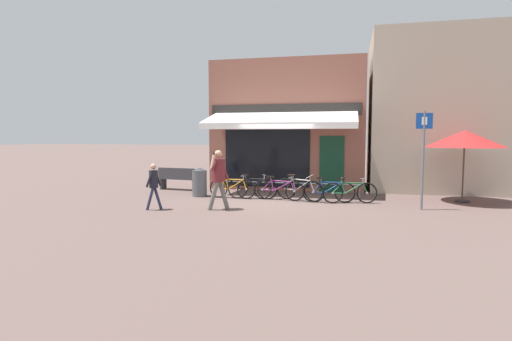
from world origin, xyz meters
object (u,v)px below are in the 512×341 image
object	(u,v)px
bicycle_black	(252,188)
cafe_parasol	(465,139)
bicycle_blue	(329,191)
pedestrian_adult	(218,173)
bicycle_silver	(299,189)
bicycle_orange	(232,188)
parking_sign	(423,150)
litter_bin	(200,182)
bicycle_purple	(278,189)
pedestrian_child	(154,181)
park_bench	(178,178)
bicycle_green	(350,192)

from	to	relation	value
bicycle_black	cafe_parasol	xyz separation A→B (m)	(6.66, 0.86, 1.63)
bicycle_blue	pedestrian_adult	distance (m)	3.65
bicycle_black	bicycle_silver	world-z (taller)	bicycle_silver
bicycle_orange	bicycle_black	xyz separation A→B (m)	(0.68, 0.05, 0.02)
pedestrian_adult	parking_sign	world-z (taller)	parking_sign
parking_sign	bicycle_blue	bearing A→B (deg)	165.54
bicycle_black	litter_bin	world-z (taller)	litter_bin
bicycle_black	bicycle_blue	size ratio (longest dim) A/B	1.02
litter_bin	bicycle_black	bearing A→B (deg)	-3.20
bicycle_purple	parking_sign	bearing A→B (deg)	-0.90
litter_bin	cafe_parasol	size ratio (longest dim) A/B	0.42
pedestrian_child	litter_bin	xyz separation A→B (m)	(0.33, 2.70, -0.31)
pedestrian_adult	park_bench	distance (m)	4.63
bicycle_purple	litter_bin	size ratio (longest dim) A/B	1.74
bicycle_black	bicycle_silver	bearing A→B (deg)	-4.61
pedestrian_child	litter_bin	bearing A→B (deg)	-105.32
bicycle_black	parking_sign	distance (m)	5.41
litter_bin	park_bench	size ratio (longest dim) A/B	0.61
bicycle_purple	park_bench	world-z (taller)	park_bench
pedestrian_adult	litter_bin	bearing A→B (deg)	-58.61
bicycle_green	litter_bin	xyz separation A→B (m)	(-5.09, 0.29, 0.15)
bicycle_purple	bicycle_blue	xyz separation A→B (m)	(1.64, -0.09, 0.00)
bicycle_green	cafe_parasol	xyz separation A→B (m)	(3.49, 1.04, 1.65)
bicycle_purple	parking_sign	distance (m)	4.55
bicycle_purple	bicycle_green	size ratio (longest dim) A/B	1.02
pedestrian_adult	pedestrian_child	world-z (taller)	pedestrian_adult
litter_bin	bicycle_orange	bearing A→B (deg)	-7.20
litter_bin	parking_sign	world-z (taller)	parking_sign
bicycle_purple	bicycle_orange	bearing A→B (deg)	-171.65
litter_bin	parking_sign	xyz separation A→B (m)	(7.09, -0.95, 1.19)
bicycle_black	litter_bin	bearing A→B (deg)	174.42
pedestrian_adult	bicycle_blue	bearing A→B (deg)	-147.98
bicycle_silver	pedestrian_adult	size ratio (longest dim) A/B	0.98
bicycle_black	pedestrian_child	distance (m)	3.46
bicycle_orange	park_bench	size ratio (longest dim) A/B	1.00
bicycle_blue	cafe_parasol	xyz separation A→B (m)	(4.13, 1.02, 1.65)
bicycle_purple	pedestrian_adult	xyz separation A→B (m)	(-1.36, -2.07, 0.69)
bicycle_orange	parking_sign	bearing A→B (deg)	-4.58
pedestrian_child	cafe_parasol	distance (m)	9.63
bicycle_silver	bicycle_blue	size ratio (longest dim) A/B	1.01
pedestrian_child	parking_sign	xyz separation A→B (m)	(7.42, 1.74, 0.88)
pedestrian_child	cafe_parasol	xyz separation A→B (m)	(8.91, 3.45, 1.19)
bicycle_blue	bicycle_purple	bearing A→B (deg)	169.43
park_bench	bicycle_orange	bearing A→B (deg)	-22.43
parking_sign	bicycle_orange	bearing A→B (deg)	172.26
bicycle_black	cafe_parasol	size ratio (longest dim) A/B	0.72
bicycle_purple	pedestrian_child	size ratio (longest dim) A/B	1.31
bicycle_blue	litter_bin	size ratio (longest dim) A/B	1.66
pedestrian_adult	bicycle_green	bearing A→B (deg)	-153.12
bicycle_purple	bicycle_silver	distance (m)	0.70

